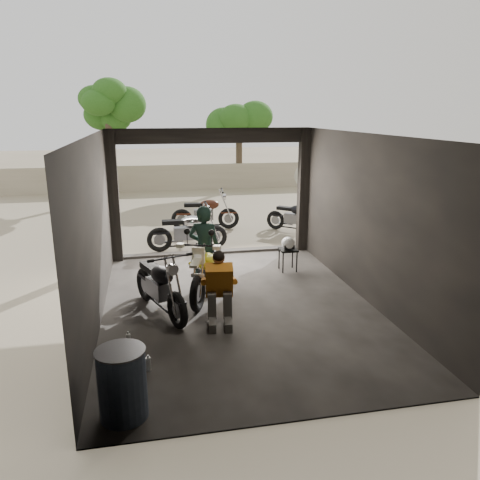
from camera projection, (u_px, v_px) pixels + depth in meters
name	position (u px, v px, depth m)	size (l,w,h in m)	color
ground	(238.00, 307.00, 8.89)	(80.00, 80.00, 0.00)	#7A6D56
garage	(233.00, 235.00, 9.07)	(7.00, 7.13, 3.20)	#2D2B28
boundary_wall	(181.00, 177.00, 21.96)	(18.00, 0.30, 1.20)	gray
tree_left	(107.00, 101.00, 19.08)	(2.20, 2.20, 5.60)	#382B1E
tree_right	(239.00, 112.00, 21.71)	(2.20, 2.20, 5.00)	#382B1E
main_bike	(208.00, 267.00, 9.21)	(0.78, 1.89, 1.26)	beige
left_bike	(159.00, 281.00, 8.45)	(0.76, 1.83, 1.24)	black
outside_bike_a	(187.00, 228.00, 12.33)	(0.76, 1.85, 1.25)	black
outside_bike_b	(205.00, 210.00, 14.57)	(0.76, 1.84, 1.25)	#401C0F
outside_bike_c	(295.00, 214.00, 14.25)	(0.68, 1.65, 1.12)	black
rider	(204.00, 249.00, 9.48)	(0.65, 0.43, 1.79)	black
mechanic	(220.00, 291.00, 8.01)	(0.63, 0.85, 1.24)	#C27119
stool	(288.00, 252.00, 10.75)	(0.39, 0.39, 0.54)	black
helmet	(288.00, 243.00, 10.65)	(0.31, 0.33, 0.30)	white
oil_drum	(122.00, 385.00, 5.55)	(0.58, 0.58, 0.90)	#3E5069
sign_post	(307.00, 189.00, 13.07)	(0.75, 0.08, 2.24)	black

